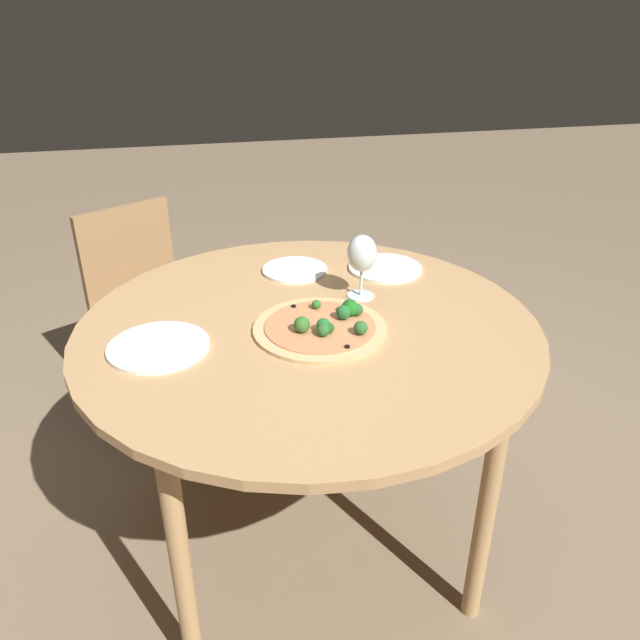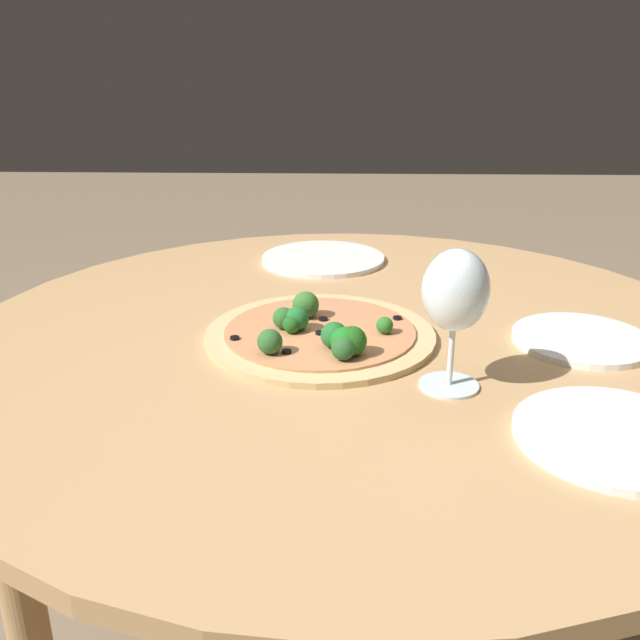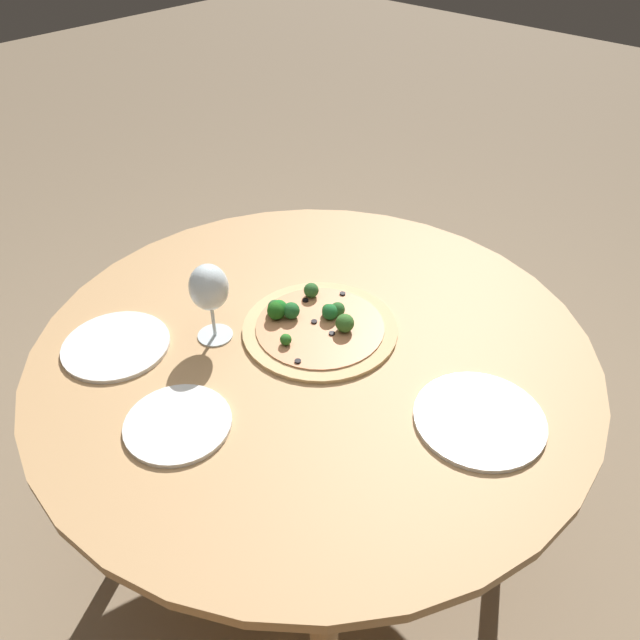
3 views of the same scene
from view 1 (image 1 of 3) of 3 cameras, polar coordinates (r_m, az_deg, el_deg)
name	(u,v)px [view 1 (image 1 of 3)]	position (r m, az deg, el deg)	size (l,w,h in m)	color
ground_plane	(310,531)	(2.17, -0.90, -18.74)	(12.00, 12.00, 0.00)	#847056
dining_table	(308,346)	(1.72, -1.08, -2.38)	(1.25, 1.25, 0.78)	tan
chair	(149,310)	(2.56, -15.40, 0.89)	(0.55, 0.55, 0.85)	#997047
pizza	(324,325)	(1.65, 0.37, -0.48)	(0.36, 0.36, 0.06)	tan
wine_glass	(362,255)	(1.78, 3.86, 5.98)	(0.09, 0.09, 0.19)	silver
plate_near	(159,347)	(1.62, -14.55, -2.36)	(0.26, 0.26, 0.01)	white
plate_far	(385,268)	(2.02, 5.99, 4.75)	(0.24, 0.24, 0.01)	white
plate_side	(295,270)	(2.00, -2.32, 4.61)	(0.21, 0.21, 0.01)	white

